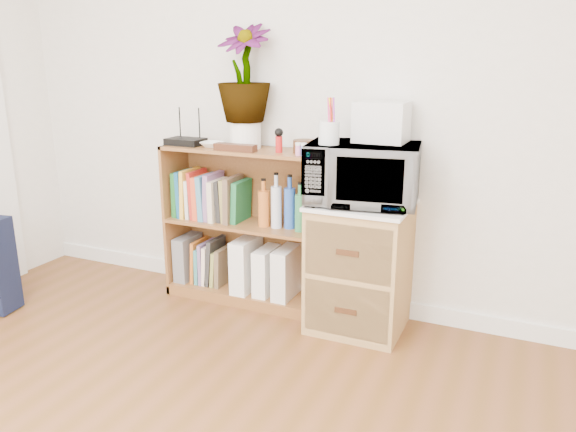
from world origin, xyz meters
The scene contains 21 objects.
skirting_board centered at (0.00, 2.24, 0.05)m, with size 4.00×0.02×0.10m, color white.
bookshelf centered at (-0.35, 2.10, 0.47)m, with size 1.00×0.30×0.95m, color brown.
wicker_unit centered at (0.40, 2.02, 0.35)m, with size 0.50×0.45×0.70m, color #9E7542.
microwave centered at (0.40, 2.02, 0.88)m, with size 0.57×0.39×0.32m, color white.
pen_cup centered at (0.24, 1.92, 1.09)m, with size 0.11×0.11×0.12m, color silver.
small_appliance centered at (0.46, 2.11, 1.14)m, with size 0.26×0.22×0.21m, color silver.
router centered at (-0.74, 2.08, 0.97)m, with size 0.22×0.15×0.04m, color black.
white_bowl centered at (-0.54, 2.07, 0.97)m, with size 0.13×0.13×0.03m, color white.
plant_pot centered at (-0.35, 2.12, 1.03)m, with size 0.18×0.18×0.15m, color white.
potted_plant centered at (-0.35, 2.12, 1.38)m, with size 0.30×0.30×0.54m, color #2F7732.
trinket_box centered at (-0.35, 2.00, 0.97)m, with size 0.25×0.06×0.04m, color #35180E.
kokeshi_doll centered at (-0.10, 2.06, 0.99)m, with size 0.04×0.04×0.09m, color #B51617.
wooden_bowl centered at (0.03, 2.11, 0.99)m, with size 0.12×0.12×0.07m, color #3D2110.
paint_jars centered at (0.07, 2.01, 0.98)m, with size 0.11×0.04×0.06m, color pink.
file_box centered at (-0.78, 2.10, 0.21)m, with size 0.09×0.23×0.29m, color slate.
magazine_holder_left centered at (-0.34, 2.09, 0.24)m, with size 0.10×0.26×0.33m, color white.
magazine_holder_mid centered at (-0.20, 2.09, 0.21)m, with size 0.09×0.23×0.29m, color white.
magazine_holder_right centered at (-0.07, 2.09, 0.22)m, with size 0.10×0.24×0.31m, color white.
cookbooks centered at (-0.59, 2.10, 0.64)m, with size 0.46×0.20×0.30m.
liquor_bottles centered at (-0.06, 2.10, 0.65)m, with size 0.37×0.07×0.32m.
lower_books centered at (-0.60, 2.10, 0.20)m, with size 0.22×0.19×0.30m.
Camera 1 is at (1.22, -0.76, 1.47)m, focal length 35.00 mm.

